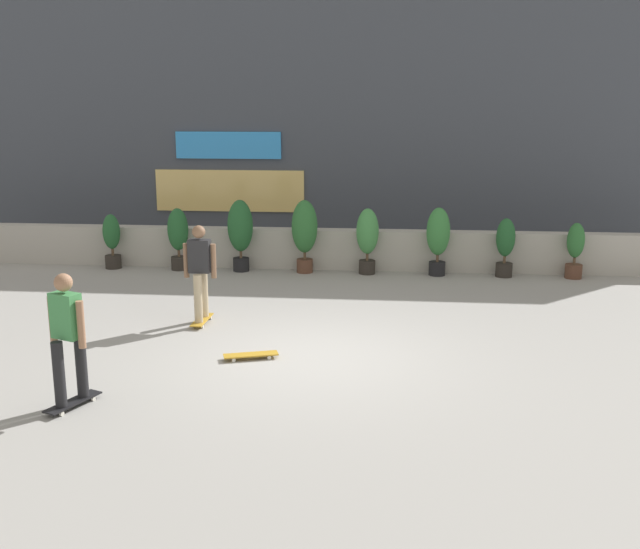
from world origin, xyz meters
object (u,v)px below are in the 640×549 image
potted_plant_6 (505,245)px  skater_by_wall_right (200,270)px  potted_plant_7 (575,249)px  potted_plant_3 (305,230)px  skater_mid_plaza (67,334)px  potted_plant_0 (112,239)px  skateboard_near_camera (251,355)px  potted_plant_4 (367,236)px  potted_plant_1 (178,235)px  potted_plant_5 (438,236)px  potted_plant_2 (240,230)px

potted_plant_6 → skater_by_wall_right: bearing=-144.2°
potted_plant_7 → potted_plant_3: bearing=180.0°
skater_mid_plaza → potted_plant_0: bearing=107.4°
potted_plant_0 → skateboard_near_camera: bearing=-53.4°
potted_plant_4 → potted_plant_1: bearing=180.0°
potted_plant_5 → potted_plant_6: 1.45m
potted_plant_7 → skater_mid_plaza: 10.97m
potted_plant_7 → skater_mid_plaza: bearing=-135.3°
potted_plant_3 → potted_plant_4: 1.39m
potted_plant_7 → skater_by_wall_right: (-7.11, -4.07, 0.30)m
potted_plant_5 → potted_plant_4: bearing=180.0°
potted_plant_0 → potted_plant_3: bearing=0.0°
potted_plant_6 → potted_plant_3: bearing=-180.0°
potted_plant_1 → potted_plant_4: size_ratio=0.96×
potted_plant_4 → potted_plant_6: bearing=0.0°
potted_plant_5 → potted_plant_6: bearing=0.0°
potted_plant_2 → potted_plant_4: potted_plant_2 is taller
potted_plant_1 → potted_plant_3: bearing=0.0°
skater_by_wall_right → skateboard_near_camera: size_ratio=2.06×
skater_mid_plaza → potted_plant_3: bearing=75.6°
potted_plant_5 → skater_mid_plaza: 9.13m
skater_mid_plaza → skateboard_near_camera: skater_mid_plaza is taller
potted_plant_4 → skater_mid_plaza: size_ratio=0.85×
potted_plant_1 → potted_plant_5: (5.77, -0.00, 0.07)m
potted_plant_1 → potted_plant_4: 4.24m
potted_plant_1 → potted_plant_6: (7.20, 0.00, -0.10)m
potted_plant_2 → potted_plant_6: (5.78, 0.00, -0.24)m
skateboard_near_camera → potted_plant_5: bearing=62.2°
potted_plant_2 → potted_plant_5: 4.35m
potted_plant_0 → potted_plant_5: bearing=-0.0°
potted_plant_3 → skater_mid_plaza: (-1.98, -7.71, -0.01)m
potted_plant_0 → skater_mid_plaza: size_ratio=0.73×
potted_plant_1 → potted_plant_7: (8.67, 0.00, -0.16)m
potted_plant_2 → potted_plant_7: bearing=0.0°
potted_plant_0 → potted_plant_5: potted_plant_5 is taller
potted_plant_5 → skater_by_wall_right: skater_by_wall_right is taller
potted_plant_2 → potted_plant_3: bearing=0.0°
potted_plant_0 → potted_plant_4: size_ratio=0.86×
potted_plant_0 → skater_by_wall_right: size_ratio=0.73×
potted_plant_0 → potted_plant_5: 7.31m
potted_plant_4 → potted_plant_5: size_ratio=0.97×
potted_plant_1 → potted_plant_2: potted_plant_2 is taller
potted_plant_1 → potted_plant_5: potted_plant_5 is taller
potted_plant_2 → skateboard_near_camera: potted_plant_2 is taller
skater_by_wall_right → potted_plant_2: bearing=92.0°
potted_plant_1 → potted_plant_6: 7.21m
potted_plant_2 → skater_mid_plaza: 7.73m
potted_plant_3 → potted_plant_5: 2.91m
skater_mid_plaza → skateboard_near_camera: (1.86, 1.95, -0.88)m
potted_plant_4 → skateboard_near_camera: size_ratio=1.76×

